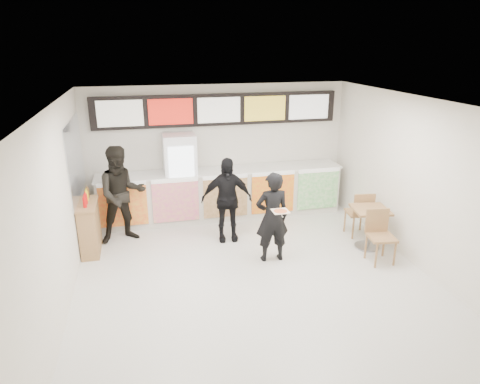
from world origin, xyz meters
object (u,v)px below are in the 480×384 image
object	(u,v)px
service_counter	(222,194)
cafe_table	(369,221)
customer_left	(122,195)
condiment_ledge	(90,227)
drinks_fridge	(181,179)
customer_main	(272,217)
customer_mid	(227,200)

from	to	relation	value
service_counter	cafe_table	distance (m)	3.33
customer_left	condiment_ledge	xyz separation A→B (m)	(-0.63, -0.39, -0.47)
drinks_fridge	customer_main	size ratio (longest dim) A/B	1.17
customer_mid	condiment_ledge	xyz separation A→B (m)	(-2.68, 0.06, -0.36)
customer_left	condiment_ledge	bearing A→B (deg)	-159.89
customer_mid	customer_main	bearing A→B (deg)	-54.81
customer_main	customer_mid	bearing A→B (deg)	-58.78
drinks_fridge	customer_main	xyz separation A→B (m)	(1.42, -2.27, -0.15)
customer_mid	cafe_table	size ratio (longest dim) A/B	1.01
cafe_table	condiment_ledge	distance (m)	5.43
customer_main	condiment_ledge	distance (m)	3.51
customer_main	cafe_table	xyz separation A→B (m)	(2.01, 0.04, -0.28)
drinks_fridge	customer_mid	world-z (taller)	drinks_fridge
customer_mid	condiment_ledge	size ratio (longest dim) A/B	1.45
customer_left	customer_mid	world-z (taller)	customer_left
drinks_fridge	customer_left	world-z (taller)	drinks_fridge
cafe_table	customer_left	bearing A→B (deg)	170.58
service_counter	drinks_fridge	xyz separation A→B (m)	(-0.93, 0.02, 0.43)
drinks_fridge	service_counter	bearing A→B (deg)	-0.99
customer_main	customer_mid	distance (m)	1.23
customer_mid	drinks_fridge	bearing A→B (deg)	127.42
customer_mid	cafe_table	xyz separation A→B (m)	(2.64, -1.01, -0.30)
drinks_fridge	customer_mid	size ratio (longest dim) A/B	1.15
customer_left	cafe_table	bearing A→B (deg)	-28.87
customer_mid	cafe_table	distance (m)	2.85
drinks_fridge	condiment_ledge	world-z (taller)	drinks_fridge
customer_main	service_counter	bearing A→B (deg)	-77.47
service_counter	condiment_ledge	bearing A→B (deg)	-158.04
service_counter	customer_main	size ratio (longest dim) A/B	3.25
customer_left	customer_main	bearing A→B (deg)	-40.89
customer_mid	customer_left	bearing A→B (deg)	171.87
service_counter	customer_main	distance (m)	2.32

